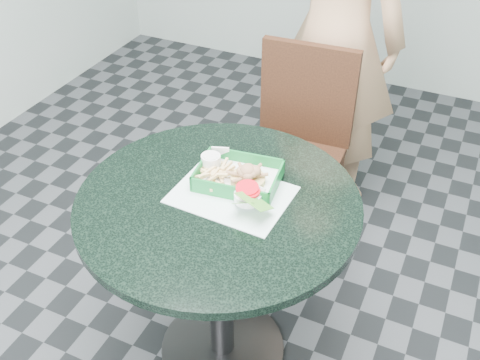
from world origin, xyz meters
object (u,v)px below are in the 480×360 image
at_px(sauce_ramekin, 213,162).
at_px(diner_person, 339,3).
at_px(dining_chair, 297,138).
at_px(crab_sandwich, 247,180).
at_px(food_basket, 238,183).
at_px(cafe_table, 219,243).

bearing_deg(sauce_ramekin, diner_person, 84.16).
bearing_deg(diner_person, dining_chair, 90.30).
bearing_deg(sauce_ramekin, crab_sandwich, -14.84).
distance_m(food_basket, sauce_ramekin, 0.11).
height_order(diner_person, crab_sandwich, diner_person).
bearing_deg(dining_chair, food_basket, -90.59).
xyz_separation_m(dining_chair, sauce_ramekin, (-0.07, -0.65, 0.27)).
xyz_separation_m(dining_chair, diner_person, (0.03, 0.35, 0.49)).
distance_m(cafe_table, crab_sandwich, 0.25).
relative_size(diner_person, sauce_ramekin, 31.66).
height_order(crab_sandwich, sauce_ramekin, crab_sandwich).
height_order(cafe_table, sauce_ramekin, sauce_ramekin).
height_order(diner_person, sauce_ramekin, diner_person).
bearing_deg(dining_chair, crab_sandwich, -87.70).
xyz_separation_m(dining_chair, crab_sandwich, (0.07, -0.69, 0.27)).
height_order(dining_chair, sauce_ramekin, dining_chair).
relative_size(food_basket, crab_sandwich, 2.34).
xyz_separation_m(dining_chair, food_basket, (0.03, -0.68, 0.23)).
bearing_deg(diner_person, sauce_ramekin, 89.19).
xyz_separation_m(food_basket, crab_sandwich, (0.04, -0.01, 0.03)).
xyz_separation_m(food_basket, sauce_ramekin, (-0.10, 0.03, 0.03)).
relative_size(cafe_table, food_basket, 3.45).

